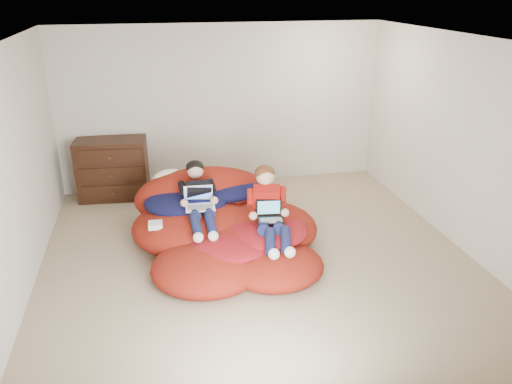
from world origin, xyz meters
name	(u,v)px	position (x,y,z in m)	size (l,w,h in m)	color
room_shell	(257,240)	(0.00, 0.00, 0.22)	(5.10, 5.10, 2.77)	tan
dresser	(113,169)	(-1.72, 2.23, 0.46)	(1.06, 0.61, 0.91)	black
beanbag_pile	(222,226)	(-0.36, 0.38, 0.26)	(2.29, 2.38, 0.87)	maroon
cream_pillow	(171,181)	(-0.92, 1.14, 0.62)	(0.49, 0.31, 0.31)	white
older_boy	(198,196)	(-0.62, 0.47, 0.66)	(0.32, 1.10, 0.64)	black
younger_boy	(269,206)	(0.14, 0.00, 0.65)	(0.40, 1.00, 0.77)	#AA160F
laptop_white	(199,201)	(-0.62, 0.39, 0.62)	(0.36, 0.36, 0.24)	white
laptop_black	(270,214)	(0.14, -0.04, 0.57)	(0.32, 0.27, 0.22)	black
power_adapter	(155,225)	(-1.16, 0.26, 0.42)	(0.16, 0.16, 0.06)	white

